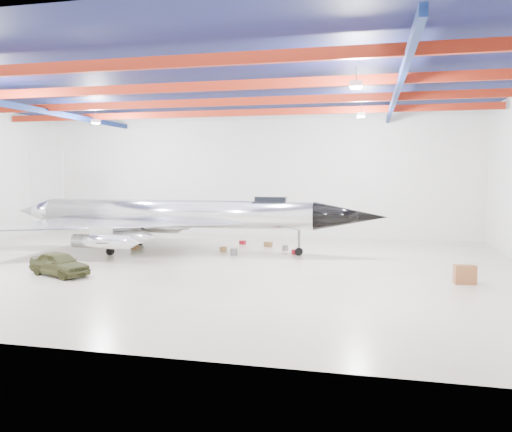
# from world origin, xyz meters

# --- Properties ---
(floor) EXTENTS (40.00, 40.00, 0.00)m
(floor) POSITION_xyz_m (0.00, 0.00, 0.00)
(floor) COLOR #B8AB92
(floor) RESTS_ON ground
(wall_back) EXTENTS (40.00, 0.00, 40.00)m
(wall_back) POSITION_xyz_m (0.00, 15.00, 5.50)
(wall_back) COLOR silver
(wall_back) RESTS_ON floor
(ceiling) EXTENTS (40.00, 40.00, 0.00)m
(ceiling) POSITION_xyz_m (0.00, 0.00, 11.00)
(ceiling) COLOR #0A0F38
(ceiling) RESTS_ON wall_back
(ceiling_structure) EXTENTS (39.50, 29.50, 1.08)m
(ceiling_structure) POSITION_xyz_m (0.00, 0.00, 10.32)
(ceiling_structure) COLOR maroon
(ceiling_structure) RESTS_ON ceiling
(jet_aircraft) EXTENTS (27.94, 16.30, 7.62)m
(jet_aircraft) POSITION_xyz_m (-3.07, 4.83, 2.50)
(jet_aircraft) COLOR silver
(jet_aircraft) RESTS_ON floor
(jeep) EXTENTS (4.26, 2.90, 1.35)m
(jeep) POSITION_xyz_m (-6.21, -4.66, 0.67)
(jeep) COLOR #393B1D
(jeep) RESTS_ON floor
(desk) EXTENTS (1.14, 0.69, 0.99)m
(desk) POSITION_xyz_m (15.57, -1.84, 0.49)
(desk) COLOR brown
(desk) RESTS_ON floor
(crate_ply) EXTENTS (0.52, 0.43, 0.35)m
(crate_ply) POSITION_xyz_m (-6.58, 5.22, 0.18)
(crate_ply) COLOR olive
(crate_ply) RESTS_ON floor
(toolbox_red) EXTENTS (0.56, 0.51, 0.32)m
(toolbox_red) POSITION_xyz_m (0.77, 9.43, 0.16)
(toolbox_red) COLOR maroon
(toolbox_red) RESTS_ON floor
(engine_drum) EXTENTS (0.63, 0.63, 0.45)m
(engine_drum) POSITION_xyz_m (1.49, 4.19, 0.23)
(engine_drum) COLOR #59595B
(engine_drum) RESTS_ON floor
(parts_bin) EXTENTS (0.66, 0.59, 0.39)m
(parts_bin) POSITION_xyz_m (3.04, 8.56, 0.19)
(parts_bin) COLOR olive
(parts_bin) RESTS_ON floor
(crate_small) EXTENTS (0.41, 0.35, 0.25)m
(crate_small) POSITION_xyz_m (-8.49, 6.34, 0.13)
(crate_small) COLOR #59595B
(crate_small) RESTS_ON floor
(tool_chest) EXTENTS (0.42, 0.42, 0.35)m
(tool_chest) POSITION_xyz_m (5.54, 5.51, 0.17)
(tool_chest) COLOR maroon
(tool_chest) RESTS_ON floor
(oil_barrel) EXTENTS (0.61, 0.56, 0.34)m
(oil_barrel) POSITION_xyz_m (0.31, 5.51, 0.17)
(oil_barrel) COLOR olive
(oil_barrel) RESTS_ON floor
(spares_box) EXTENTS (0.53, 0.53, 0.39)m
(spares_box) POSITION_xyz_m (4.63, 7.09, 0.20)
(spares_box) COLOR #59595B
(spares_box) RESTS_ON floor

